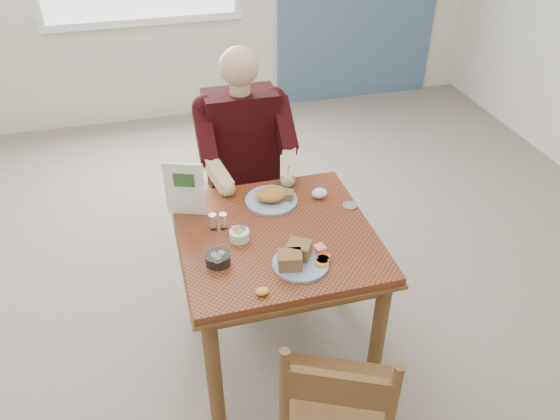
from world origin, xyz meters
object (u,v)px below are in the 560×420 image
object	(u,v)px
diner	(244,150)
near_plate	(299,258)
table	(276,251)
chair_far	(243,191)
far_plate	(272,197)
chair_near	(336,412)

from	to	relation	value
diner	near_plate	distance (m)	0.95
near_plate	table	bearing A→B (deg)	98.81
table	chair_far	size ratio (longest dim) A/B	0.97
diner	far_plate	xyz separation A→B (m)	(0.05, -0.45, -0.03)
table	chair_near	distance (m)	0.82
near_plate	chair_far	bearing A→B (deg)	92.03
table	near_plate	size ratio (longest dim) A/B	2.94
near_plate	far_plate	xyz separation A→B (m)	(0.01, 0.49, -0.00)
chair_far	near_plate	bearing A→B (deg)	-87.97
chair_near	far_plate	distance (m)	1.10
far_plate	diner	bearing A→B (deg)	95.94
chair_near	diner	world-z (taller)	diner
chair_near	diner	size ratio (longest dim) A/B	0.69
chair_near	far_plate	xyz separation A→B (m)	(0.02, 1.06, 0.30)
chair_far	far_plate	size ratio (longest dim) A/B	2.73
table	near_plate	xyz separation A→B (m)	(0.04, -0.24, 0.14)
far_plate	table	bearing A→B (deg)	-100.42
chair_near	diner	xyz separation A→B (m)	(-0.02, 1.51, 0.33)
chair_near	table	bearing A→B (deg)	91.63
far_plate	near_plate	bearing A→B (deg)	-91.20
table	diner	world-z (taller)	diner
diner	far_plate	bearing A→B (deg)	-84.06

